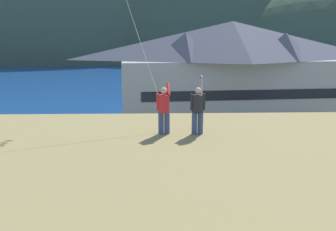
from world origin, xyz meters
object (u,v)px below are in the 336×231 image
parked_car_front_row_end (109,155)px  person_companion (198,109)px  parked_car_back_row_right (241,158)px  parked_car_front_row_silver (227,187)px  wharf_dock (159,101)px  moored_boat_wharfside (140,95)px  parked_car_mid_row_far (153,185)px  harbor_lodge (231,70)px  parked_car_mid_row_center (14,193)px  moored_boat_inner_slip (138,101)px  parked_car_corner_spot (300,159)px  moored_boat_outer_mooring (181,102)px  person_kite_flyer (164,109)px  parking_light_pole (201,110)px  parked_car_front_row_red (37,161)px

parked_car_front_row_end → person_companion: size_ratio=2.47×
parked_car_front_row_end → parked_car_back_row_right: bearing=-5.4°
parked_car_front_row_silver → parked_car_front_row_end: (-8.70, 6.33, 0.00)m
wharf_dock → moored_boat_wharfside: size_ratio=2.13×
parked_car_mid_row_far → parked_car_front_row_end: 6.97m
harbor_lodge → moored_boat_wharfside: (-12.00, 15.27, -5.84)m
parked_car_back_row_right → person_companion: bearing=-111.0°
parked_car_back_row_right → parked_car_front_row_silver: bearing=-112.4°
wharf_dock → parked_car_mid_row_center: size_ratio=2.73×
harbor_lodge → parked_car_back_row_right: (-2.15, -15.13, -5.50)m
wharf_dock → moored_boat_inner_slip: moored_boat_inner_slip is taller
parked_car_corner_spot → parked_car_front_row_end: size_ratio=0.98×
moored_boat_outer_mooring → parked_car_corner_spot: size_ratio=1.60×
moored_boat_inner_slip → person_kite_flyer: 40.20m
parked_car_mid_row_far → moored_boat_wharfside: bearing=94.5°
parked_car_corner_spot → parked_car_front_row_silver: 8.58m
person_companion → parked_car_mid_row_far: bearing=101.4°
person_kite_flyer → wharf_dock: bearing=90.2°
moored_boat_wharfside → person_companion: 45.08m
moored_boat_wharfside → parked_car_mid_row_center: size_ratio=1.28×
harbor_lodge → parked_car_back_row_right: size_ratio=6.70×
moored_boat_inner_slip → parked_car_mid_row_center: moored_boat_inner_slip is taller
person_companion → moored_boat_inner_slip: bearing=96.7°
parked_car_front_row_silver → parking_light_pole: 9.92m
wharf_dock → parking_light_pole: size_ratio=1.65×
moored_boat_inner_slip → person_companion: size_ratio=3.53×
moored_boat_inner_slip → parked_car_front_row_red: moored_boat_inner_slip is taller
moored_boat_wharfside → moored_boat_inner_slip: bearing=-91.0°
parked_car_mid_row_center → person_companion: person_companion is taller
moored_boat_outer_mooring → person_kite_flyer: size_ratio=3.64×
parked_car_corner_spot → person_kite_flyer: bearing=-130.2°
parked_car_front_row_end → parking_light_pole: 9.18m
parking_light_pole → person_companion: (-2.47, -17.89, 4.11)m
parked_car_corner_spot → moored_boat_outer_mooring: bearing=107.6°
wharf_dock → parking_light_pole: parking_light_pole is taller
moored_boat_wharfside → moored_boat_inner_slip: (-0.08, -4.82, 0.00)m
parked_car_corner_spot → person_kite_flyer: person_kite_flyer is taller
wharf_dock → person_companion: 41.60m
harbor_lodge → parked_car_front_row_red: bearing=-140.4°
parked_car_mid_row_center → parked_car_back_row_right: (16.03, 5.70, 0.00)m
wharf_dock → parked_car_mid_row_center: (-9.38, -32.71, 0.71)m
wharf_dock → parking_light_pole: (3.84, -22.92, 3.87)m
parked_car_front_row_silver → parked_car_front_row_red: 15.14m
parked_car_mid_row_far → person_companion: 11.69m
parked_car_back_row_right → person_companion: size_ratio=2.44×
parked_car_mid_row_center → parked_car_front_row_red: bearing=94.3°
parked_car_front_row_red → parked_car_front_row_end: bearing=12.8°
moored_boat_outer_mooring → parked_car_front_row_end: (-7.64, -23.96, 0.34)m
moored_boat_outer_mooring → moored_boat_inner_slip: size_ratio=1.10×
moored_boat_inner_slip → parked_car_front_row_silver: size_ratio=1.46×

